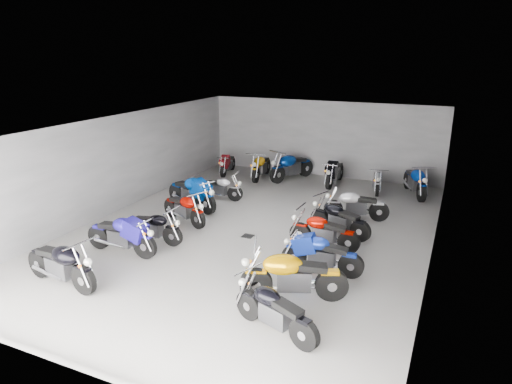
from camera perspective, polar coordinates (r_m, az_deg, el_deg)
ground at (r=13.85m, az=-0.14°, el=-4.82°), size 14.00×14.00×0.00m
wall_back at (r=19.75m, az=8.34°, el=6.59°), size 10.00×0.10×3.20m
wall_left at (r=15.99m, az=-16.72°, el=3.50°), size 0.10×14.00×3.20m
wall_right at (r=12.23m, az=21.71°, el=-1.17°), size 0.10×14.00×3.20m
ceiling at (r=12.98m, az=-0.15°, el=8.46°), size 10.00×14.00×0.04m
drain_grate at (r=13.43m, az=-1.02°, el=-5.53°), size 0.32×0.32×0.01m
motorcycle_left_a at (r=11.46m, az=-23.19°, el=-8.27°), size 2.27×0.53×1.00m
motorcycle_left_b at (r=12.66m, az=-16.41°, el=-5.16°), size 2.21×0.43×0.97m
motorcycle_left_c at (r=13.19m, az=-12.75°, el=-4.27°), size 1.93×0.37×0.85m
motorcycle_left_d at (r=14.45m, az=-8.94°, el=-2.00°), size 1.94×0.87×0.90m
motorcycle_left_e at (r=15.68m, az=-7.99°, el=-0.09°), size 2.29×0.94×1.05m
motorcycle_left_f at (r=16.58m, az=-4.64°, el=0.53°), size 1.85×0.42×0.81m
motorcycle_right_a at (r=8.97m, az=2.29°, el=-14.56°), size 1.96×0.81×0.89m
motorcycle_right_b at (r=10.02m, az=4.58°, el=-10.42°), size 2.24×1.04×1.04m
motorcycle_right_c at (r=11.27m, az=8.13°, el=-7.69°), size 2.04×0.42×0.90m
motorcycle_right_d at (r=12.63m, az=8.41°, el=-4.91°), size 2.01×0.41×0.88m
motorcycle_right_e at (r=13.60m, az=10.34°, el=-3.34°), size 1.96×0.80×0.89m
motorcycle_right_f at (r=14.86m, az=12.32°, el=-1.62°), size 2.02×0.73×0.91m
motorcycle_back_a at (r=20.06m, az=-3.59°, el=3.56°), size 0.52×1.89×0.84m
motorcycle_back_b at (r=19.28m, az=0.63°, el=3.24°), size 0.50×2.20×0.97m
motorcycle_back_c at (r=19.09m, az=4.46°, el=3.20°), size 1.15×2.24×1.05m
motorcycle_back_d at (r=18.61m, az=9.79°, el=2.47°), size 0.42×2.20×0.97m
motorcycle_back_e at (r=18.06m, az=14.93°, el=1.40°), size 0.51×1.84×0.82m
motorcycle_back_f at (r=17.97m, az=19.30°, el=1.30°), size 1.04×2.20×1.02m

